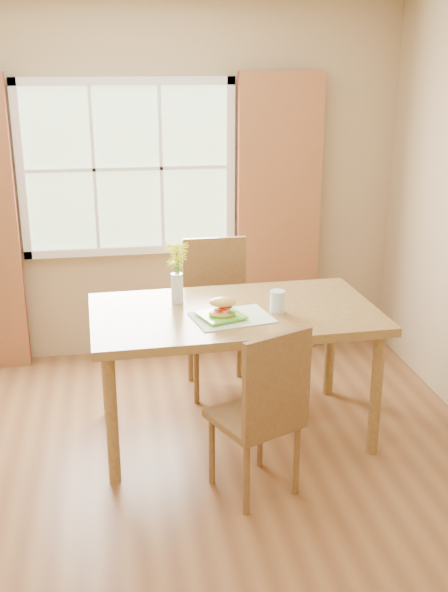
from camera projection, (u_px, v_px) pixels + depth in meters
name	position (u px, v px, depth m)	size (l,w,h in m)	color
room	(142.00, 254.00, 3.49)	(4.24, 3.84, 2.74)	brown
window	(128.00, 169.00, 5.19)	(1.62, 0.06, 1.32)	#ACCA99
curtain_right	(278.00, 218.00, 5.41)	(0.65, 0.08, 2.20)	maroon
dining_table	(234.00, 323.00, 4.22)	(1.76, 1.03, 0.84)	olive
chair_near	(264.00, 408.00, 3.64)	(0.55, 0.55, 0.99)	brown
chair_far	(216.00, 308.00, 4.94)	(0.46, 0.46, 1.09)	brown
placemat	(232.00, 318.00, 4.06)	(0.45, 0.33, 0.01)	beige
plate	(221.00, 317.00, 4.05)	(0.24, 0.24, 0.01)	#5AC631
croissant_sandwich	(222.00, 308.00, 4.01)	(0.17, 0.13, 0.12)	#F5C953
water_glass	(277.00, 302.00, 4.13)	(0.09, 0.09, 0.14)	silver
flower_vase	(177.00, 265.00, 4.24)	(0.16, 0.16, 0.39)	silver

